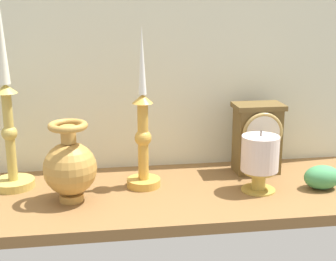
{
  "coord_description": "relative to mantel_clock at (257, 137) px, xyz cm",
  "views": [
    {
      "loc": [
        -16.53,
        -101.93,
        41.56
      ],
      "look_at": [
        -1.27,
        0.0,
        14.0
      ],
      "focal_mm": 52.23,
      "sensor_mm": 36.0,
      "label": 1
    }
  ],
  "objects": [
    {
      "name": "back_wall",
      "position": [
        -22.34,
        9.49,
        23.53
      ],
      "size": [
        120.0,
        2.0,
        65.0
      ],
      "primitive_type": "cube",
      "color": "silver",
      "rests_on": "ground_plane"
    },
    {
      "name": "brass_vase_bulbous",
      "position": [
        -44.89,
        -11.78,
        -1.13
      ],
      "size": [
        11.33,
        11.33,
        17.32
      ],
      "color": "#B6863E",
      "rests_on": "ground_plane"
    },
    {
      "name": "candlestick_tall_left",
      "position": [
        -58.36,
        -1.87,
        6.42
      ],
      "size": [
        9.47,
        9.47,
        45.53
      ],
      "color": "tan",
      "rests_on": "ground_plane"
    },
    {
      "name": "candlestick_tall_center",
      "position": [
        -28.78,
        -5.59,
        2.63
      ],
      "size": [
        7.71,
        7.71,
        36.48
      ],
      "color": "gold",
      "rests_on": "ground_plane"
    },
    {
      "name": "mantel_clock",
      "position": [
        0.0,
        0.0,
        0.0
      ],
      "size": [
        11.95,
        9.8,
        17.29
      ],
      "color": "brown",
      "rests_on": "ground_plane"
    },
    {
      "name": "ground_plane",
      "position": [
        -22.34,
        -9.01,
        -10.17
      ],
      "size": [
        100.0,
        36.0,
        2.4
      ],
      "primitive_type": "cube",
      "color": "brown"
    },
    {
      "name": "pillar_candle_front",
      "position": [
        -3.46,
        -12.09,
        -1.36
      ],
      "size": [
        8.36,
        8.36,
        13.94
      ],
      "color": "gold",
      "rests_on": "ground_plane"
    },
    {
      "name": "ivy_sprig",
      "position": [
        11.14,
        -13.16,
        -6.22
      ],
      "size": [
        8.42,
        5.89,
        5.51
      ],
      "color": "#418D53",
      "rests_on": "ground_plane"
    }
  ]
}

